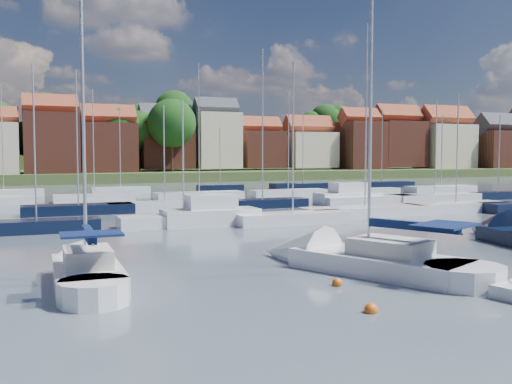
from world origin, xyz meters
name	(u,v)px	position (x,y,z in m)	size (l,w,h in m)	color
ground	(202,202)	(0.00, 40.00, 0.00)	(260.00, 260.00, 0.00)	#3E4A55
sailboat_left	(85,272)	(-15.51, 4.43, 0.37)	(2.65, 9.42, 12.86)	silver
sailboat_centre	(350,261)	(-4.19, 2.63, 0.35)	(7.97, 12.10, 16.16)	silver
buoy_b	(371,313)	(-7.35, -3.87, 0.00)	(0.45, 0.45, 0.45)	#D85914
buoy_c	(337,286)	(-6.43, -0.12, 0.00)	(0.41, 0.41, 0.41)	#D85914
buoy_e	(409,243)	(2.80, 7.61, 0.00)	(0.48, 0.48, 0.48)	beige
marina_field	(234,201)	(1.91, 35.15, 0.43)	(79.62, 41.41, 15.93)	silver
far_shore_town	(108,157)	(2.23, 132.67, 4.61)	(212.46, 90.00, 22.27)	#435028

